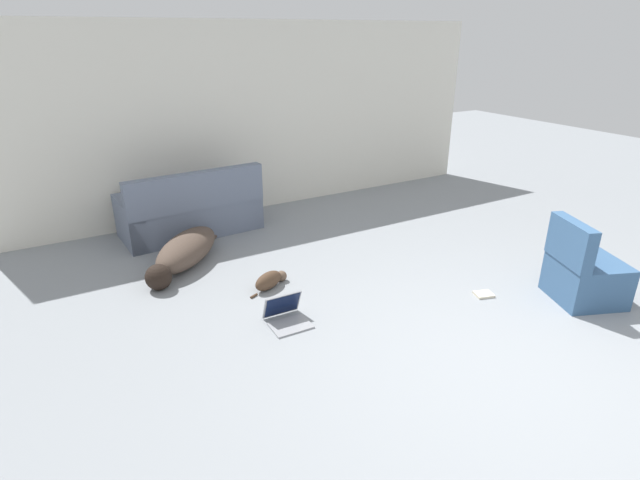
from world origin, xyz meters
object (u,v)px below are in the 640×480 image
(cat, at_px, (270,280))
(book_cream, at_px, (484,294))
(couch, at_px, (191,212))
(side_chair, at_px, (584,274))
(dog, at_px, (185,251))
(laptop_open, at_px, (286,313))

(cat, xyz_separation_m, book_cream, (1.76, -1.21, -0.07))
(couch, relative_size, side_chair, 2.13)
(side_chair, bearing_deg, cat, 77.47)
(couch, distance_m, dog, 0.99)
(laptop_open, relative_size, book_cream, 1.78)
(couch, xyz_separation_m, laptop_open, (0.09, -2.52, -0.19))
(couch, bearing_deg, side_chair, 124.01)
(cat, bearing_deg, couch, 72.99)
(couch, height_order, side_chair, couch)
(cat, bearing_deg, book_cream, -58.64)
(couch, xyz_separation_m, book_cream, (2.00, -3.08, -0.26))
(book_cream, distance_m, side_chair, 0.94)
(dog, distance_m, side_chair, 4.09)
(laptop_open, height_order, side_chair, side_chair)
(dog, distance_m, laptop_open, 1.67)
(dog, bearing_deg, laptop_open, 58.05)
(couch, height_order, dog, couch)
(book_cream, relative_size, side_chair, 0.25)
(cat, distance_m, side_chair, 3.04)
(cat, distance_m, book_cream, 2.13)
(dog, relative_size, laptop_open, 3.51)
(side_chair, bearing_deg, couch, 59.30)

